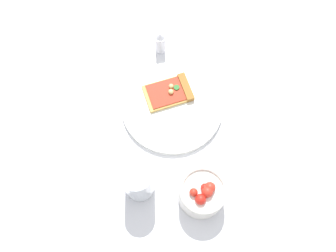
{
  "coord_description": "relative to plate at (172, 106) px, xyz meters",
  "views": [
    {
      "loc": [
        0.19,
        0.31,
        0.78
      ],
      "look_at": [
        0.06,
        0.02,
        0.03
      ],
      "focal_mm": 35.5,
      "sensor_mm": 36.0,
      "label": 1
    }
  ],
  "objects": [
    {
      "name": "ground_plane",
      "position": [
        -0.02,
        0.04,
        -0.01
      ],
      "size": [
        2.4,
        2.4,
        0.0
      ],
      "primitive_type": "plane",
      "color": "silver",
      "rests_on": "ground"
    },
    {
      "name": "plate",
      "position": [
        0.0,
        0.0,
        0.0
      ],
      "size": [
        0.26,
        0.26,
        0.01
      ],
      "primitive_type": "cylinder",
      "color": "silver",
      "rests_on": "ground_plane"
    },
    {
      "name": "pizza_slice_main",
      "position": [
        -0.01,
        -0.03,
        0.01
      ],
      "size": [
        0.13,
        0.09,
        0.02
      ],
      "color": "#E5B256",
      "rests_on": "plate"
    },
    {
      "name": "salad_bowl",
      "position": [
        0.04,
        0.24,
        0.03
      ],
      "size": [
        0.11,
        0.11,
        0.09
      ],
      "color": "white",
      "rests_on": "ground_plane"
    },
    {
      "name": "soda_glass",
      "position": [
        0.16,
        0.16,
        0.05
      ],
      "size": [
        0.07,
        0.07,
        0.12
      ],
      "color": "silver",
      "rests_on": "ground_plane"
    },
    {
      "name": "pepper_shaker",
      "position": [
        -0.05,
        -0.18,
        0.03
      ],
      "size": [
        0.03,
        0.03,
        0.07
      ],
      "color": "silver",
      "rests_on": "ground_plane"
    }
  ]
}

